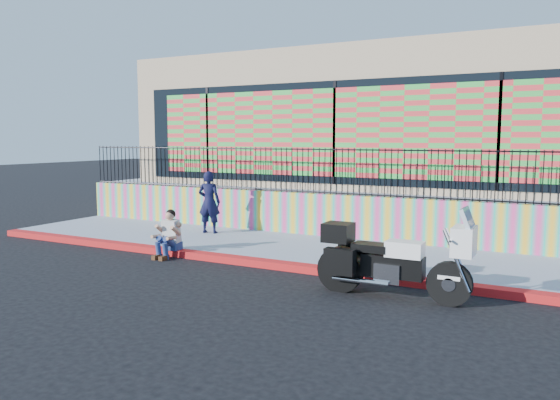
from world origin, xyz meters
The scene contains 10 objects.
ground centered at (0.00, 0.00, 0.00)m, with size 90.00×90.00×0.00m, color black.
red_curb centered at (0.00, 0.00, 0.07)m, with size 16.00×0.30×0.15m, color red.
sidewalk centered at (0.00, 1.65, 0.07)m, with size 16.00×3.00×0.15m, color gray.
mural_wall centered at (0.00, 3.25, 0.70)m, with size 16.00×0.20×1.10m, color #F33F90.
metal_fence centered at (0.00, 3.25, 1.85)m, with size 15.80×0.04×1.20m, color black, non-canonical shape.
elevated_platform centered at (0.00, 8.35, 0.62)m, with size 16.00×10.00×1.25m, color gray.
storefront_building centered at (0.00, 8.13, 3.25)m, with size 14.00×8.06×4.00m.
police_motorcycle centered at (3.10, -0.94, 0.68)m, with size 2.61×0.86×1.62m.
police_officer centered at (-2.82, 2.18, 0.99)m, with size 0.61×0.40×1.68m, color black.
seated_man centered at (-2.28, -0.23, 0.45)m, with size 0.54×0.71×1.06m.
Camera 1 is at (5.67, -9.82, 2.71)m, focal length 35.00 mm.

